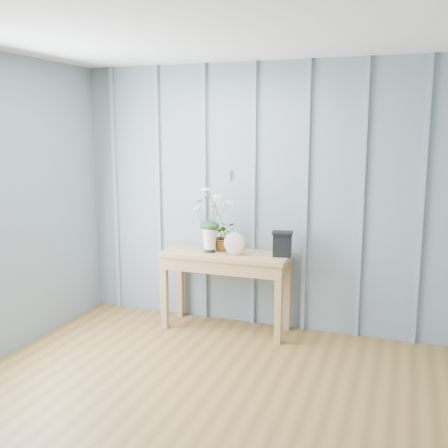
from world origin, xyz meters
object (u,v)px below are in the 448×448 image
at_px(felt_disc_vessel, 235,244).
at_px(carved_box, 282,244).
at_px(daisy_vase, 210,210).
at_px(sideboard, 226,264).

height_order(felt_disc_vessel, carved_box, carved_box).
relative_size(daisy_vase, carved_box, 2.84).
bearing_deg(felt_disc_vessel, carved_box, 14.75).
bearing_deg(daisy_vase, carved_box, 5.64).
distance_m(sideboard, felt_disc_vessel, 0.26).
relative_size(sideboard, felt_disc_vessel, 5.66).
distance_m(daisy_vase, felt_disc_vessel, 0.40).
distance_m(felt_disc_vessel, carved_box, 0.43).
relative_size(sideboard, carved_box, 5.31).
bearing_deg(carved_box, felt_disc_vessel, -165.36).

